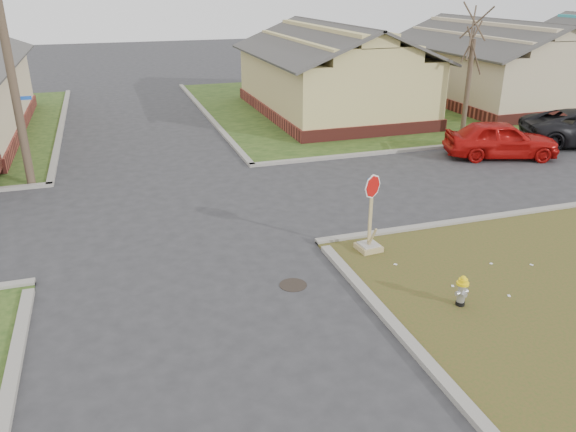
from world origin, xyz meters
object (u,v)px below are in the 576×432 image
object	(u,v)px
fire_hydrant	(462,289)
red_sedan	(501,139)
stop_sign	(369,234)
utility_pole	(6,46)

from	to	relation	value
fire_hydrant	red_sedan	size ratio (longest dim) A/B	0.16
stop_sign	red_sedan	world-z (taller)	stop_sign
utility_pole	fire_hydrant	size ratio (longest dim) A/B	12.64
utility_pole	fire_hydrant	distance (m)	15.46
fire_hydrant	stop_sign	world-z (taller)	stop_sign
utility_pole	red_sedan	bearing A→B (deg)	-7.11
stop_sign	utility_pole	bearing A→B (deg)	131.05
fire_hydrant	utility_pole	bearing A→B (deg)	123.64
fire_hydrant	red_sedan	world-z (taller)	red_sedan
fire_hydrant	red_sedan	distance (m)	12.23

